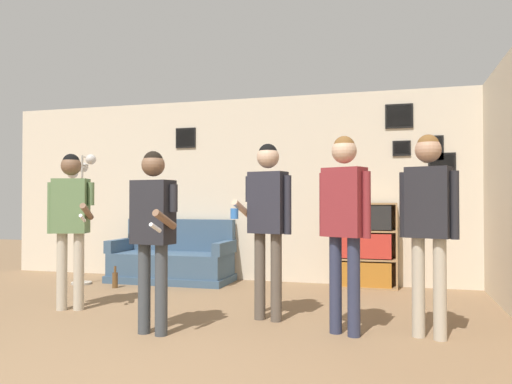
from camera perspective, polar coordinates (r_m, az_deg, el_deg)
wall_back at (r=7.37m, az=0.79°, el=0.40°), size 8.43×0.08×2.70m
couch at (r=7.45m, az=-9.50°, el=-7.79°), size 1.76×0.80×0.89m
bookshelf at (r=6.94m, az=12.42°, el=-5.98°), size 0.83×0.30×1.15m
floor_lamp at (r=7.46m, az=-19.26°, el=-0.17°), size 0.35×0.39×1.83m
person_player_foreground_left at (r=5.73m, az=-20.42°, el=-2.34°), size 0.56×0.42×1.68m
person_player_foreground_center at (r=4.49m, az=-11.72°, el=-3.41°), size 0.50×0.49×1.61m
person_watcher_holding_cup at (r=4.91m, az=1.35°, el=-2.15°), size 0.56×0.40×1.74m
person_spectator_near_bookshelf at (r=4.44m, az=10.06°, el=-2.20°), size 0.46×0.33×1.74m
person_spectator_far_right at (r=4.51m, az=19.11°, el=-2.16°), size 0.48×0.31×1.74m
bottle_on_floor at (r=7.08m, az=-15.81°, el=-9.58°), size 0.07×0.07×0.29m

